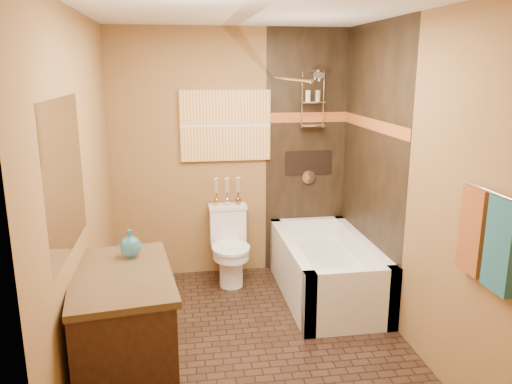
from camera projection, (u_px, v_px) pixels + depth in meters
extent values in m
plane|color=black|center=(255.00, 344.00, 3.92)|extent=(3.00, 3.00, 0.00)
cube|color=olive|center=(83.00, 196.00, 3.44)|extent=(0.02, 3.00, 2.50)
cube|color=olive|center=(410.00, 184.00, 3.80)|extent=(0.02, 3.00, 2.50)
cube|color=olive|center=(232.00, 155.00, 5.06)|extent=(2.40, 0.02, 2.50)
cube|color=olive|center=(307.00, 270.00, 2.18)|extent=(2.40, 0.02, 2.50)
plane|color=silver|center=(254.00, 7.00, 3.32)|extent=(3.00, 3.00, 0.00)
cube|color=black|center=(306.00, 153.00, 5.16)|extent=(0.85, 0.01, 2.50)
cube|color=black|center=(371.00, 165.00, 4.52)|extent=(0.01, 1.50, 2.50)
cube|color=#983A1B|center=(307.00, 117.00, 5.06)|extent=(0.85, 0.01, 0.10)
cube|color=#983A1B|center=(372.00, 124.00, 4.43)|extent=(0.01, 1.50, 0.10)
cube|color=black|center=(309.00, 163.00, 5.19)|extent=(0.50, 0.01, 0.25)
cylinder|color=silver|center=(314.00, 71.00, 4.83)|extent=(0.02, 0.26, 0.02)
cylinder|color=silver|center=(319.00, 76.00, 4.70)|extent=(0.11, 0.11, 0.09)
cylinder|color=silver|center=(309.00, 177.00, 5.21)|extent=(0.14, 0.02, 0.14)
cylinder|color=silver|center=(287.00, 79.00, 4.21)|extent=(0.03, 1.55, 0.03)
cylinder|color=silver|center=(490.00, 191.00, 2.74)|extent=(0.02, 0.55, 0.02)
cube|color=navy|center=(501.00, 246.00, 2.68)|extent=(0.05, 0.22, 0.52)
cube|color=brown|center=(473.00, 231.00, 2.93)|extent=(0.05, 0.22, 0.52)
cube|color=orange|center=(225.00, 126.00, 4.95)|extent=(0.90, 0.04, 0.70)
cube|color=white|center=(65.00, 176.00, 2.89)|extent=(0.01, 1.00, 0.90)
cube|color=white|center=(351.00, 302.00, 4.03)|extent=(0.80, 0.10, 0.55)
cube|color=white|center=(307.00, 243.00, 5.37)|extent=(0.80, 0.10, 0.55)
cube|color=white|center=(290.00, 270.00, 4.64)|extent=(0.10, 1.50, 0.55)
cube|color=white|center=(362.00, 266.00, 4.75)|extent=(0.10, 1.50, 0.55)
cube|color=white|center=(326.00, 278.00, 4.72)|extent=(0.64, 1.34, 0.35)
cube|color=white|center=(228.00, 225.00, 5.12)|extent=(0.36, 0.16, 0.36)
cube|color=white|center=(227.00, 207.00, 5.07)|extent=(0.38, 0.18, 0.04)
cylinder|color=white|center=(231.00, 268.00, 4.93)|extent=(0.23, 0.23, 0.36)
cylinder|color=white|center=(231.00, 253.00, 4.89)|extent=(0.35, 0.35, 0.10)
cylinder|color=white|center=(231.00, 248.00, 4.87)|extent=(0.37, 0.37, 0.03)
cube|color=black|center=(124.00, 340.00, 3.19)|extent=(0.69, 1.01, 0.84)
cube|color=black|center=(121.00, 276.00, 3.08)|extent=(0.73, 1.07, 0.04)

